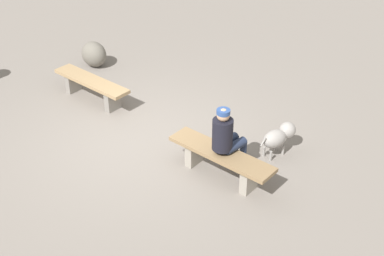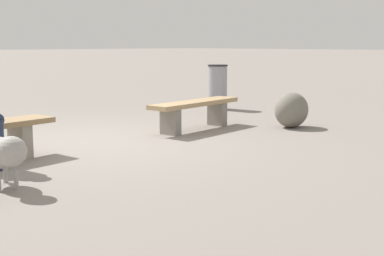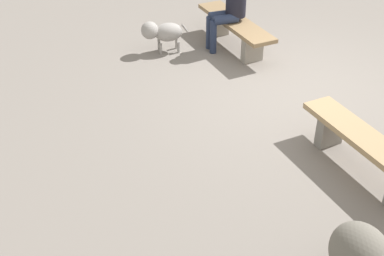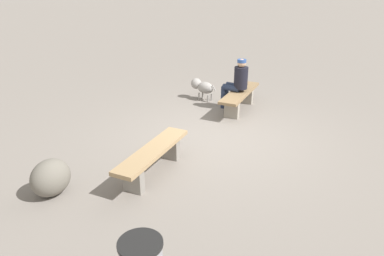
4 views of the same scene
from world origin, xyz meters
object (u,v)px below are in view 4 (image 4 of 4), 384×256
(dog, at_px, (202,86))
(seated_person, at_px, (237,80))
(boulder, at_px, (51,178))
(bench_left, at_px, (153,156))
(bench_right, at_px, (240,97))

(dog, bearing_deg, seated_person, 174.93)
(dog, relative_size, boulder, 1.21)
(dog, bearing_deg, bench_left, 114.24)
(bench_left, relative_size, boulder, 2.93)
(bench_left, xyz_separation_m, bench_right, (3.52, 0.06, 0.01))
(bench_right, relative_size, boulder, 2.96)
(bench_left, bearing_deg, dog, 11.75)
(boulder, bearing_deg, dog, 3.34)
(dog, distance_m, boulder, 5.05)
(bench_left, distance_m, dog, 3.95)
(bench_left, height_order, bench_right, bench_right)
(bench_right, height_order, boulder, boulder)
(bench_right, xyz_separation_m, dog, (0.23, 1.18, 0.01))
(bench_left, relative_size, dog, 2.43)
(bench_left, bearing_deg, seated_person, -4.01)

